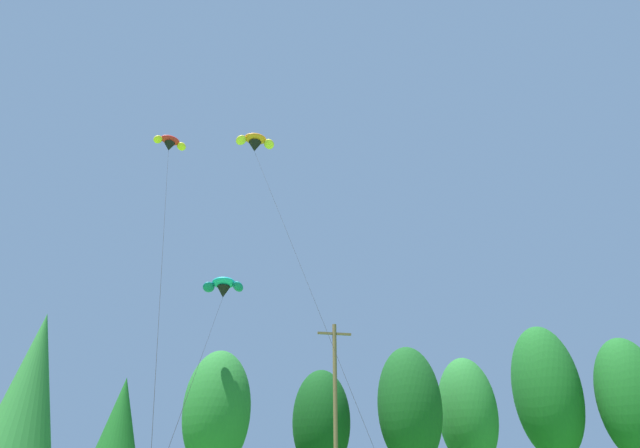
# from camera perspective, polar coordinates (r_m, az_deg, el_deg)

# --- Properties ---
(treeline_tree_d) EXTENTS (4.35, 4.35, 12.49)m
(treeline_tree_d) POSITION_cam_1_polar(r_m,az_deg,el_deg) (41.05, -29.32, -14.94)
(treeline_tree_d) COLOR #472D19
(treeline_tree_d) RESTS_ON ground_plane
(treeline_tree_e) EXTENTS (3.49, 3.49, 8.60)m
(treeline_tree_e) POSITION_cam_1_polar(r_m,az_deg,el_deg) (41.53, -21.32, -19.95)
(treeline_tree_e) COLOR #472D19
(treeline_tree_e) RESTS_ON ground_plane
(treeline_tree_f) EXTENTS (4.50, 4.50, 10.01)m
(treeline_tree_f) POSITION_cam_1_polar(r_m,az_deg,el_deg) (37.28, -11.34, -19.56)
(treeline_tree_f) COLOR #472D19
(treeline_tree_f) RESTS_ON ground_plane
(treeline_tree_g) EXTENTS (4.40, 4.40, 9.61)m
(treeline_tree_g) POSITION_cam_1_polar(r_m,az_deg,el_deg) (41.73, 0.15, -21.00)
(treeline_tree_g) COLOR #472D19
(treeline_tree_g) RESTS_ON ground_plane
(treeline_tree_h) EXTENTS (4.86, 4.86, 11.32)m
(treeline_tree_h) POSITION_cam_1_polar(r_m,az_deg,el_deg) (41.98, 9.89, -19.25)
(treeline_tree_h) COLOR #472D19
(treeline_tree_h) RESTS_ON ground_plane
(treeline_tree_i) EXTENTS (4.85, 4.85, 11.30)m
(treeline_tree_i) POSITION_cam_1_polar(r_m,az_deg,el_deg) (47.16, 16.01, -19.40)
(treeline_tree_i) COLOR #472D19
(treeline_tree_i) RESTS_ON ground_plane
(treeline_tree_j) EXTENTS (5.68, 5.68, 14.38)m
(treeline_tree_j) POSITION_cam_1_polar(r_m,az_deg,el_deg) (51.02, 23.81, -16.57)
(treeline_tree_j) COLOR #472D19
(treeline_tree_j) RESTS_ON ground_plane
(treeline_tree_k) EXTENTS (5.24, 5.24, 12.75)m
(treeline_tree_k) POSITION_cam_1_polar(r_m,az_deg,el_deg) (51.22, 31.21, -16.27)
(treeline_tree_k) COLOR #472D19
(treeline_tree_k) RESTS_ON ground_plane
(utility_pole) EXTENTS (2.20, 0.26, 10.93)m
(utility_pole) POSITION_cam_1_polar(r_m,az_deg,el_deg) (32.98, 1.71, -19.81)
(utility_pole) COLOR brown
(utility_pole) RESTS_ON ground_plane
(parafoil_kite_high_red_yellow) EXTENTS (4.15, 17.21, 20.71)m
(parafoil_kite_high_red_yellow) POSITION_cam_1_polar(r_m,az_deg,el_deg) (35.53, -16.30, 8.54)
(parafoil_kite_high_red_yellow) COLOR red
(parafoil_kite_mid_orange) EXTENTS (5.81, 14.39, 22.75)m
(parafoil_kite_mid_orange) POSITION_cam_1_polar(r_m,az_deg,el_deg) (37.82, -7.20, 8.94)
(parafoil_kite_mid_orange) COLOR orange
(parafoil_kite_far_teal) EXTENTS (3.01, 22.03, 12.79)m
(parafoil_kite_far_teal) POSITION_cam_1_polar(r_m,az_deg,el_deg) (35.94, -10.64, -6.85)
(parafoil_kite_far_teal) COLOR teal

